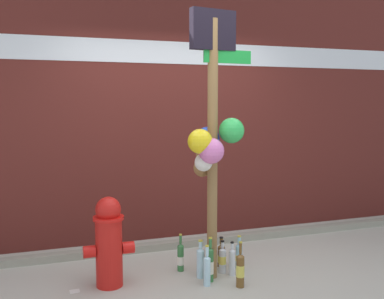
# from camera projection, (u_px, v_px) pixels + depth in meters

# --- Properties ---
(ground_plane) EXTENTS (14.00, 14.00, 0.00)m
(ground_plane) POSITION_uv_depth(u_px,v_px,m) (217.00, 286.00, 4.02)
(ground_plane) COLOR #ADA899
(building_wall) EXTENTS (10.00, 0.21, 3.82)m
(building_wall) POSITION_uv_depth(u_px,v_px,m) (167.00, 81.00, 5.35)
(building_wall) COLOR #561E19
(building_wall) RESTS_ON ground_plane
(curb_strip) EXTENTS (8.00, 0.12, 0.08)m
(curb_strip) POSITION_uv_depth(u_px,v_px,m) (179.00, 244.00, 5.07)
(curb_strip) COLOR gray
(curb_strip) RESTS_ON ground_plane
(memorial_post) EXTENTS (0.66, 0.49, 2.48)m
(memorial_post) POSITION_uv_depth(u_px,v_px,m) (212.00, 131.00, 4.04)
(memorial_post) COLOR olive
(memorial_post) RESTS_ON ground_plane
(fire_hydrant) EXTENTS (0.45, 0.28, 0.82)m
(fire_hydrant) POSITION_uv_depth(u_px,v_px,m) (109.00, 241.00, 3.97)
(fire_hydrant) COLOR red
(fire_hydrant) RESTS_ON ground_plane
(bottle_0) EXTENTS (0.07, 0.07, 0.32)m
(bottle_0) POSITION_uv_depth(u_px,v_px,m) (222.00, 259.00, 4.31)
(bottle_0) COLOR silver
(bottle_0) RESTS_ON ground_plane
(bottle_1) EXTENTS (0.06, 0.06, 0.42)m
(bottle_1) POSITION_uv_depth(u_px,v_px,m) (210.00, 264.00, 4.10)
(bottle_1) COLOR #337038
(bottle_1) RESTS_ON ground_plane
(bottle_2) EXTENTS (0.06, 0.06, 0.37)m
(bottle_2) POSITION_uv_depth(u_px,v_px,m) (181.00, 257.00, 4.36)
(bottle_2) COLOR #337038
(bottle_2) RESTS_ON ground_plane
(bottle_3) EXTENTS (0.06, 0.06, 0.38)m
(bottle_3) POSITION_uv_depth(u_px,v_px,m) (207.00, 269.00, 4.00)
(bottle_3) COLOR #B2DBEA
(bottle_3) RESTS_ON ground_plane
(bottle_4) EXTENTS (0.08, 0.08, 0.30)m
(bottle_4) POSITION_uv_depth(u_px,v_px,m) (221.00, 255.00, 4.48)
(bottle_4) COLOR brown
(bottle_4) RESTS_ON ground_plane
(bottle_5) EXTENTS (0.08, 0.08, 0.41)m
(bottle_5) POSITION_uv_depth(u_px,v_px,m) (212.00, 254.00, 4.39)
(bottle_5) COLOR #337038
(bottle_5) RESTS_ON ground_plane
(bottle_6) EXTENTS (0.06, 0.06, 0.33)m
(bottle_6) POSITION_uv_depth(u_px,v_px,m) (232.00, 261.00, 4.25)
(bottle_6) COLOR silver
(bottle_6) RESTS_ON ground_plane
(bottle_7) EXTENTS (0.08, 0.08, 0.36)m
(bottle_7) POSITION_uv_depth(u_px,v_px,m) (201.00, 261.00, 4.19)
(bottle_7) COLOR #B2DBEA
(bottle_7) RESTS_ON ground_plane
(bottle_8) EXTENTS (0.08, 0.08, 0.42)m
(bottle_8) POSITION_uv_depth(u_px,v_px,m) (240.00, 270.00, 3.97)
(bottle_8) COLOR brown
(bottle_8) RESTS_ON ground_plane
(bottle_9) EXTENTS (0.07, 0.07, 0.33)m
(bottle_9) POSITION_uv_depth(u_px,v_px,m) (239.00, 255.00, 4.44)
(bottle_9) COLOR #93CCE0
(bottle_9) RESTS_ON ground_plane
(litter_0) EXTENTS (0.11, 0.08, 0.01)m
(litter_0) POSITION_uv_depth(u_px,v_px,m) (202.00, 261.00, 4.64)
(litter_0) COLOR silver
(litter_0) RESTS_ON ground_plane
(litter_1) EXTENTS (0.09, 0.09, 0.01)m
(litter_1) POSITION_uv_depth(u_px,v_px,m) (75.00, 291.00, 3.89)
(litter_1) COLOR silver
(litter_1) RESTS_ON ground_plane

